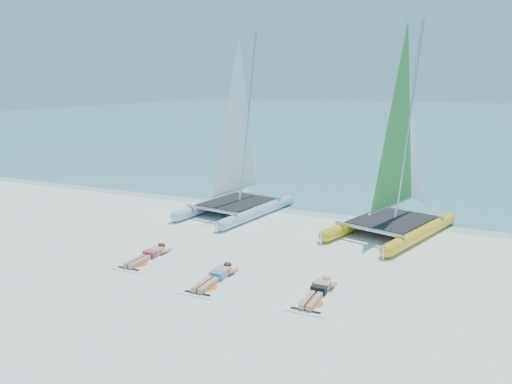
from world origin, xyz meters
TOP-DOWN VIEW (x-y plane):
  - ground at (0.00, 0.00)m, footprint 140.00×140.00m
  - sea at (0.00, 63.00)m, footprint 140.00×115.00m
  - wet_sand_strip at (0.00, 5.50)m, footprint 140.00×1.40m
  - catamaran_blue at (-2.54, 4.16)m, footprint 3.26×5.47m
  - catamaran_yellow at (3.52, 4.40)m, footprint 3.99×5.83m
  - towel_a at (-2.54, -1.73)m, footprint 1.00×1.85m
  - sunbather_a at (-2.54, -1.54)m, footprint 0.37×1.73m
  - towel_b at (0.00, -2.35)m, footprint 1.00×1.85m
  - sunbather_b at (0.00, -2.15)m, footprint 0.37×1.73m
  - towel_c at (2.66, -2.15)m, footprint 1.00×1.85m
  - sunbather_c at (2.66, -1.96)m, footprint 0.37×1.73m

SIDE VIEW (x-z plane):
  - ground at x=0.00m, z-range 0.00..0.00m
  - wet_sand_strip at x=0.00m, z-range 0.00..0.01m
  - sea at x=0.00m, z-range 0.00..0.01m
  - towel_a at x=-2.54m, z-range 0.00..0.02m
  - towel_b at x=0.00m, z-range 0.00..0.02m
  - towel_c at x=2.66m, z-range 0.00..0.02m
  - sunbather_a at x=-2.54m, z-range -0.01..0.25m
  - sunbather_b at x=0.00m, z-range -0.01..0.25m
  - sunbather_c at x=2.66m, z-range -0.01..0.25m
  - catamaran_blue at x=-2.54m, z-range -1.41..5.60m
  - catamaran_yellow at x=3.52m, z-range -1.34..5.91m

